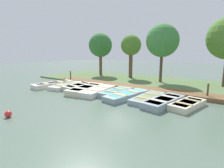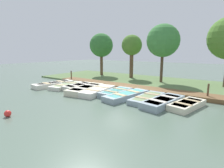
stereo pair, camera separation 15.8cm
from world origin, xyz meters
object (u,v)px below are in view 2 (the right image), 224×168
at_px(rowboat_2, 78,86).
at_px(rowboat_6, 127,95).
at_px(rowboat_0, 54,84).
at_px(rowboat_1, 66,85).
at_px(buoy, 8,114).
at_px(park_tree_center, 163,41).
at_px(rowboat_4, 98,91).
at_px(rowboat_5, 116,92).
at_px(rowboat_8, 163,102).
at_px(rowboat_7, 147,98).
at_px(mooring_post_far, 208,92).
at_px(mooring_post_near, 71,76).
at_px(rowboat_3, 86,89).
at_px(park_tree_left, 132,46).
at_px(park_tree_far_left, 101,46).
at_px(rowboat_9, 187,105).

distance_m(rowboat_2, rowboat_6, 4.82).
bearing_deg(rowboat_0, rowboat_1, 116.52).
bearing_deg(buoy, park_tree_center, 167.67).
distance_m(rowboat_1, rowboat_4, 3.75).
bearing_deg(rowboat_5, rowboat_8, 85.37).
xyz_separation_m(rowboat_7, rowboat_8, (0.36, 1.15, 0.04)).
relative_size(mooring_post_far, park_tree_center, 0.19).
xyz_separation_m(mooring_post_near, buoy, (8.86, 5.47, -0.39)).
height_order(rowboat_5, rowboat_7, rowboat_5).
xyz_separation_m(rowboat_4, park_tree_center, (-6.83, 2.32, 3.86)).
height_order(rowboat_4, buoy, rowboat_4).
bearing_deg(mooring_post_far, park_tree_center, -131.73).
bearing_deg(rowboat_3, park_tree_left, 174.33).
height_order(rowboat_7, rowboat_8, rowboat_8).
height_order(rowboat_8, park_tree_center, park_tree_center).
distance_m(rowboat_4, park_tree_center, 8.18).
height_order(rowboat_6, mooring_post_far, mooring_post_far).
distance_m(rowboat_6, mooring_post_far, 5.20).
distance_m(rowboat_0, park_tree_far_left, 8.59).
distance_m(rowboat_5, rowboat_9, 4.83).
distance_m(rowboat_0, rowboat_7, 8.76).
xyz_separation_m(rowboat_9, park_tree_left, (-7.41, -7.69, 3.51)).
bearing_deg(rowboat_9, rowboat_6, -74.39).
bearing_deg(rowboat_3, mooring_post_far, 101.31).
bearing_deg(park_tree_left, rowboat_4, 11.05).
bearing_deg(rowboat_6, mooring_post_near, -96.91).
height_order(rowboat_3, rowboat_4, rowboat_3).
relative_size(rowboat_0, buoy, 11.57).
bearing_deg(rowboat_8, rowboat_5, -85.45).
relative_size(rowboat_1, rowboat_9, 1.22).
relative_size(rowboat_4, mooring_post_far, 3.21).
bearing_deg(rowboat_2, buoy, 18.70).
relative_size(rowboat_2, rowboat_3, 0.74).
height_order(rowboat_1, rowboat_6, rowboat_6).
distance_m(rowboat_0, rowboat_5, 6.34).
bearing_deg(rowboat_0, mooring_post_near, -153.95).
height_order(rowboat_9, park_tree_far_left, park_tree_far_left).
bearing_deg(buoy, rowboat_2, -163.40).
xyz_separation_m(rowboat_3, park_tree_left, (-7.81, -0.34, 3.47)).
bearing_deg(buoy, rowboat_0, -142.85).
relative_size(rowboat_1, rowboat_2, 1.26).
bearing_deg(rowboat_4, rowboat_5, 99.47).
distance_m(rowboat_1, mooring_post_near, 3.41).
xyz_separation_m(rowboat_4, mooring_post_far, (-2.77, 6.87, 0.34)).
xyz_separation_m(rowboat_4, rowboat_9, (-0.32, 6.18, -0.03)).
bearing_deg(rowboat_9, rowboat_3, -73.96).
bearing_deg(rowboat_2, rowboat_0, -75.45).
relative_size(rowboat_2, rowboat_6, 0.74).
relative_size(rowboat_3, rowboat_7, 1.14).
height_order(rowboat_3, park_tree_far_left, park_tree_far_left).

